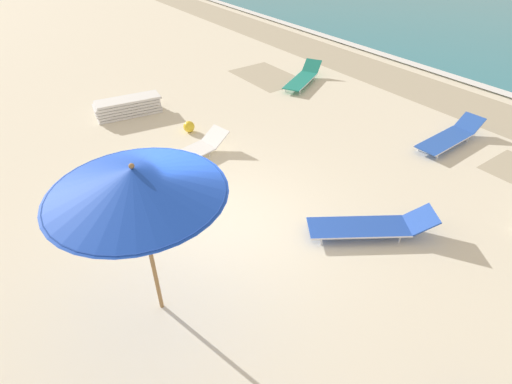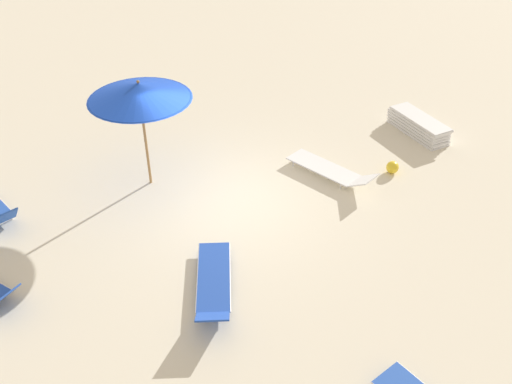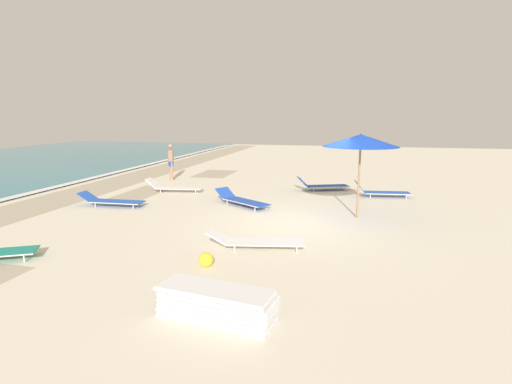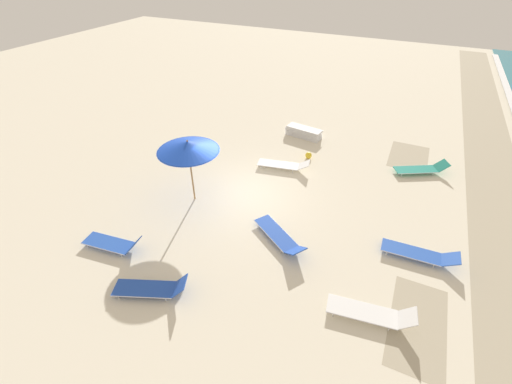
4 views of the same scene
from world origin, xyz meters
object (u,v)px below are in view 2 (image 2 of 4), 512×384
(lounger_stack, at_px, (418,125))
(beach_ball, at_px, (392,167))
(sun_lounger_near_water_left, at_px, (331,170))
(sun_lounger_mid_beach_pair_a, at_px, (214,283))
(beach_umbrella, at_px, (139,91))

(lounger_stack, relative_size, beach_ball, 6.44)
(sun_lounger_near_water_left, xyz_separation_m, sun_lounger_mid_beach_pair_a, (4.33, 1.55, 0.00))
(beach_umbrella, bearing_deg, sun_lounger_mid_beach_pair_a, 79.16)
(beach_umbrella, relative_size, lounger_stack, 1.33)
(lounger_stack, height_order, beach_ball, lounger_stack)
(beach_ball, bearing_deg, sun_lounger_near_water_left, -29.51)
(lounger_stack, bearing_deg, beach_ball, 33.55)
(beach_umbrella, relative_size, sun_lounger_mid_beach_pair_a, 1.15)
(beach_umbrella, bearing_deg, sun_lounger_near_water_left, 146.78)
(sun_lounger_near_water_left, distance_m, beach_ball, 1.52)
(lounger_stack, height_order, sun_lounger_near_water_left, lounger_stack)
(lounger_stack, bearing_deg, sun_lounger_near_water_left, 11.63)
(beach_umbrella, distance_m, lounger_stack, 7.53)
(sun_lounger_mid_beach_pair_a, bearing_deg, lounger_stack, -133.65)
(beach_umbrella, height_order, lounger_stack, beach_umbrella)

